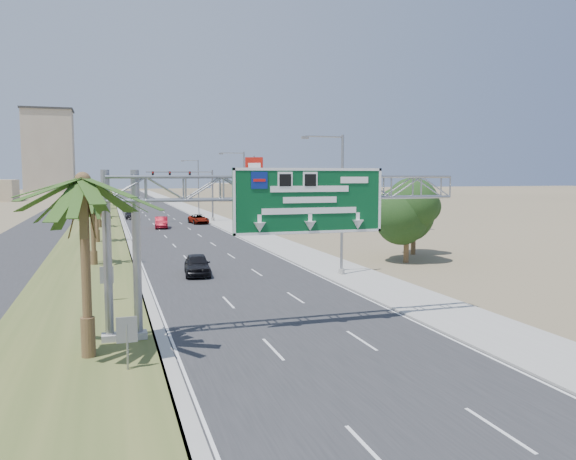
# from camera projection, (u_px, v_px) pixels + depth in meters

# --- Properties ---
(ground) EXTENTS (600.00, 600.00, 0.00)m
(ground) POSITION_uv_depth(u_px,v_px,m) (400.00, 411.00, 17.11)
(ground) COLOR #8C7A59
(ground) RESTS_ON ground
(road) EXTENTS (12.00, 300.00, 0.02)m
(road) POSITION_uv_depth(u_px,v_px,m) (149.00, 209.00, 121.35)
(road) COLOR #28282B
(road) RESTS_ON ground
(sidewalk_right) EXTENTS (4.00, 300.00, 0.10)m
(sidewalk_right) POSITION_uv_depth(u_px,v_px,m) (188.00, 208.00, 123.93)
(sidewalk_right) COLOR #9E9B93
(sidewalk_right) RESTS_ON ground
(median_grass) EXTENTS (7.00, 300.00, 0.12)m
(median_grass) POSITION_uv_depth(u_px,v_px,m) (100.00, 209.00, 118.30)
(median_grass) COLOR #455525
(median_grass) RESTS_ON ground
(opposing_road) EXTENTS (8.00, 300.00, 0.02)m
(opposing_road) POSITION_uv_depth(u_px,v_px,m) (64.00, 210.00, 116.17)
(opposing_road) COLOR #28282B
(opposing_road) RESTS_ON ground
(sign_gantry) EXTENTS (16.75, 1.24, 7.50)m
(sign_gantry) POSITION_uv_depth(u_px,v_px,m) (274.00, 200.00, 25.61)
(sign_gantry) COLOR gray
(sign_gantry) RESTS_ON ground
(palm_near) EXTENTS (5.70, 5.70, 8.35)m
(palm_near) POSITION_uv_depth(u_px,v_px,m) (83.00, 182.00, 21.22)
(palm_near) COLOR brown
(palm_near) RESTS_ON ground
(palm_row_b) EXTENTS (3.99, 3.99, 5.95)m
(palm_row_b) POSITION_uv_depth(u_px,v_px,m) (92.00, 204.00, 44.07)
(palm_row_b) COLOR brown
(palm_row_b) RESTS_ON ground
(palm_row_c) EXTENTS (3.99, 3.99, 6.75)m
(palm_row_c) POSITION_uv_depth(u_px,v_px,m) (96.00, 190.00, 59.16)
(palm_row_c) COLOR brown
(palm_row_c) RESTS_ON ground
(palm_row_d) EXTENTS (3.99, 3.99, 5.45)m
(palm_row_d) POSITION_uv_depth(u_px,v_px,m) (99.00, 196.00, 76.33)
(palm_row_d) COLOR brown
(palm_row_d) RESTS_ON ground
(palm_row_e) EXTENTS (3.99, 3.99, 6.15)m
(palm_row_e) POSITION_uv_depth(u_px,v_px,m) (100.00, 188.00, 94.27)
(palm_row_e) COLOR brown
(palm_row_e) RESTS_ON ground
(palm_row_f) EXTENTS (3.99, 3.99, 5.75)m
(palm_row_f) POSITION_uv_depth(u_px,v_px,m) (102.00, 187.00, 118.00)
(palm_row_f) COLOR brown
(palm_row_f) RESTS_ON ground
(streetlight_near) EXTENTS (3.27, 0.44, 10.00)m
(streetlight_near) POSITION_uv_depth(u_px,v_px,m) (339.00, 210.00, 39.73)
(streetlight_near) COLOR gray
(streetlight_near) RESTS_ON ground
(streetlight_mid) EXTENTS (3.27, 0.44, 10.00)m
(streetlight_mid) POSITION_uv_depth(u_px,v_px,m) (243.00, 196.00, 68.16)
(streetlight_mid) COLOR gray
(streetlight_mid) RESTS_ON ground
(streetlight_far) EXTENTS (3.27, 0.44, 10.00)m
(streetlight_far) POSITION_uv_depth(u_px,v_px,m) (197.00, 189.00, 102.27)
(streetlight_far) COLOR gray
(streetlight_far) RESTS_ON ground
(signal_mast) EXTENTS (10.28, 0.71, 8.00)m
(signal_mast) POSITION_uv_depth(u_px,v_px,m) (199.00, 190.00, 86.42)
(signal_mast) COLOR gray
(signal_mast) RESTS_ON ground
(store_building) EXTENTS (18.00, 10.00, 4.00)m
(store_building) POSITION_uv_depth(u_px,v_px,m) (315.00, 209.00, 86.16)
(store_building) COLOR tan
(store_building) RESTS_ON ground
(oak_near) EXTENTS (4.50, 4.50, 6.80)m
(oak_near) POSITION_uv_depth(u_px,v_px,m) (407.00, 208.00, 45.88)
(oak_near) COLOR brown
(oak_near) RESTS_ON ground
(oak_far) EXTENTS (3.50, 3.50, 5.60)m
(oak_far) POSITION_uv_depth(u_px,v_px,m) (414.00, 213.00, 50.65)
(oak_far) COLOR brown
(oak_far) RESTS_ON ground
(median_signback_a) EXTENTS (0.75, 0.08, 2.08)m
(median_signback_a) POSITION_uv_depth(u_px,v_px,m) (127.00, 334.00, 20.28)
(median_signback_a) COLOR gray
(median_signback_a) RESTS_ON ground
(median_signback_b) EXTENTS (0.75, 0.08, 2.08)m
(median_signback_b) POSITION_uv_depth(u_px,v_px,m) (107.00, 278.00, 31.44)
(median_signback_b) COLOR gray
(median_signback_b) RESTS_ON ground
(tower_distant) EXTENTS (20.00, 16.00, 35.00)m
(tower_distant) POSITION_uv_depth(u_px,v_px,m) (49.00, 151.00, 242.57)
(tower_distant) COLOR tan
(tower_distant) RESTS_ON ground
(building_distant_right) EXTENTS (20.00, 12.00, 5.00)m
(building_distant_right) POSITION_uv_depth(u_px,v_px,m) (250.00, 192.00, 158.67)
(building_distant_right) COLOR tan
(building_distant_right) RESTS_ON ground
(car_left_lane) EXTENTS (2.24, 4.62, 1.52)m
(car_left_lane) POSITION_uv_depth(u_px,v_px,m) (197.00, 265.00, 40.33)
(car_left_lane) COLOR black
(car_left_lane) RESTS_ON ground
(car_mid_lane) EXTENTS (2.05, 4.86, 1.56)m
(car_mid_lane) POSITION_uv_depth(u_px,v_px,m) (161.00, 223.00, 76.13)
(car_mid_lane) COLOR maroon
(car_mid_lane) RESTS_ON ground
(car_right_lane) EXTENTS (2.77, 5.12, 1.36)m
(car_right_lane) POSITION_uv_depth(u_px,v_px,m) (199.00, 219.00, 83.25)
(car_right_lane) COLOR gray
(car_right_lane) RESTS_ON ground
(car_far) EXTENTS (2.12, 5.20, 1.51)m
(car_far) POSITION_uv_depth(u_px,v_px,m) (132.00, 214.00, 92.44)
(car_far) COLOR black
(car_far) RESTS_ON ground
(pole_sign_red_near) EXTENTS (2.31, 1.27, 9.82)m
(pole_sign_red_near) POSITION_uv_depth(u_px,v_px,m) (254.00, 171.00, 76.01)
(pole_sign_red_near) COLOR gray
(pole_sign_red_near) RESTS_ON ground
(pole_sign_blue) EXTENTS (2.01, 0.82, 8.24)m
(pole_sign_blue) POSITION_uv_depth(u_px,v_px,m) (254.00, 183.00, 78.00)
(pole_sign_blue) COLOR gray
(pole_sign_blue) RESTS_ON ground
(pole_sign_red_far) EXTENTS (2.20, 0.36, 7.06)m
(pole_sign_red_far) POSITION_uv_depth(u_px,v_px,m) (242.00, 187.00, 83.96)
(pole_sign_red_far) COLOR gray
(pole_sign_red_far) RESTS_ON ground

